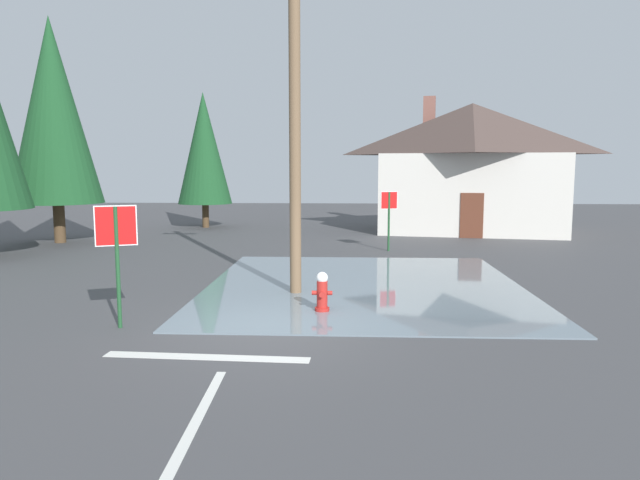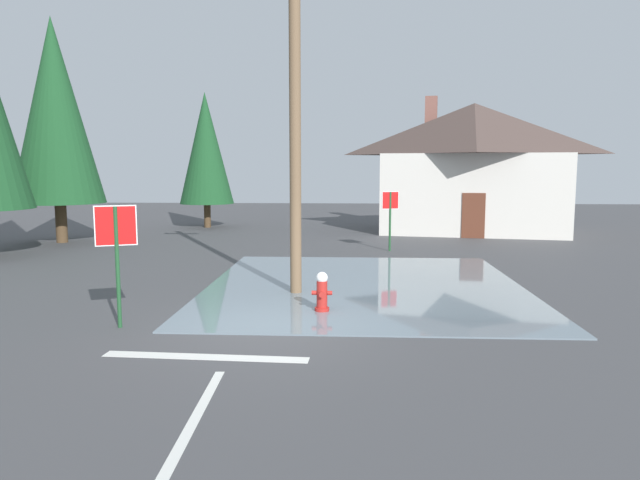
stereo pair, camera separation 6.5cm
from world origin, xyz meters
TOP-DOWN VIEW (x-y plane):
  - ground_plane at (0.00, 0.00)m, footprint 80.00×80.00m
  - flood_puddle at (1.94, 4.17)m, footprint 8.17×9.37m
  - lane_stop_bar at (-0.81, -1.79)m, footprint 3.45×0.47m
  - lane_center_stripe at (-0.36, -4.08)m, footprint 0.26×3.22m
  - stop_sign_near at (-2.93, -0.11)m, footprint 0.72×0.32m
  - fire_hydrant at (0.96, 1.30)m, footprint 0.44×0.38m
  - utility_pole at (0.22, 3.15)m, footprint 1.60×0.28m
  - stop_sign_far at (3.03, 10.72)m, footprint 0.63×0.21m
  - house at (7.47, 17.82)m, footprint 9.94×7.73m
  - pine_tree_tall_left at (-10.48, 12.54)m, footprint 3.66×3.66m
  - pine_tree_mid_left at (-5.92, 18.98)m, footprint 2.78×2.78m

SIDE VIEW (x-z plane):
  - ground_plane at x=0.00m, z-range -0.10..0.00m
  - lane_stop_bar at x=-0.81m, z-range 0.00..0.01m
  - lane_center_stripe at x=-0.36m, z-range 0.00..0.01m
  - flood_puddle at x=1.94m, z-range 0.00..0.03m
  - fire_hydrant at x=0.96m, z-range -0.01..0.87m
  - stop_sign_far at x=3.03m, z-range 0.46..2.68m
  - stop_sign_near at x=-2.93m, z-range 0.52..2.91m
  - house at x=7.47m, z-range -0.12..6.54m
  - pine_tree_mid_left at x=-5.92m, z-range 0.61..7.56m
  - utility_pole at x=0.22m, z-range 0.18..9.29m
  - pine_tree_tall_left at x=-10.48m, z-range 0.81..9.96m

